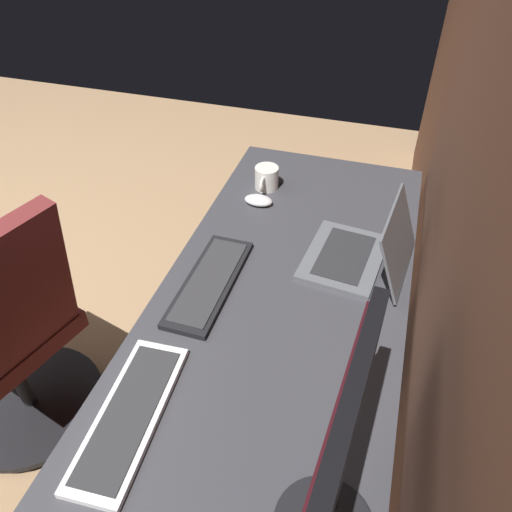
{
  "coord_description": "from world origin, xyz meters",
  "views": [
    {
      "loc": [
        0.98,
        2.19,
        1.79
      ],
      "look_at": [
        0.04,
        1.9,
        0.95
      ],
      "focal_mm": 35.33,
      "sensor_mm": 36.0,
      "label": 1
    }
  ],
  "objects_px": {
    "laptop_leftmost": "(365,251)",
    "keyboard_spare": "(130,415)",
    "coffee_mug": "(266,178)",
    "monitor_primary": "(334,467)",
    "drawer_pedestal": "(288,369)",
    "mouse_main": "(258,200)",
    "office_chair": "(10,344)",
    "keyboard_main": "(210,282)"
  },
  "relations": [
    {
      "from": "laptop_leftmost",
      "to": "keyboard_spare",
      "type": "relative_size",
      "value": 0.81
    },
    {
      "from": "keyboard_spare",
      "to": "coffee_mug",
      "type": "bearing_deg",
      "value": 178.19
    },
    {
      "from": "monitor_primary",
      "to": "laptop_leftmost",
      "type": "height_order",
      "value": "monitor_primary"
    },
    {
      "from": "drawer_pedestal",
      "to": "keyboard_spare",
      "type": "distance_m",
      "value": 0.71
    },
    {
      "from": "mouse_main",
      "to": "office_chair",
      "type": "height_order",
      "value": "office_chair"
    },
    {
      "from": "drawer_pedestal",
      "to": "laptop_leftmost",
      "type": "bearing_deg",
      "value": 134.7
    },
    {
      "from": "keyboard_main",
      "to": "mouse_main",
      "type": "xyz_separation_m",
      "value": [
        -0.45,
        0.02,
        0.01
      ]
    },
    {
      "from": "monitor_primary",
      "to": "mouse_main",
      "type": "bearing_deg",
      "value": -156.94
    },
    {
      "from": "monitor_primary",
      "to": "coffee_mug",
      "type": "xyz_separation_m",
      "value": [
        -1.15,
        -0.44,
        -0.2
      ]
    },
    {
      "from": "laptop_leftmost",
      "to": "mouse_main",
      "type": "distance_m",
      "value": 0.47
    },
    {
      "from": "mouse_main",
      "to": "keyboard_main",
      "type": "bearing_deg",
      "value": -2.36
    },
    {
      "from": "coffee_mug",
      "to": "office_chair",
      "type": "relative_size",
      "value": 0.13
    },
    {
      "from": "drawer_pedestal",
      "to": "coffee_mug",
      "type": "xyz_separation_m",
      "value": [
        -0.52,
        -0.23,
        0.43
      ]
    },
    {
      "from": "office_chair",
      "to": "keyboard_spare",
      "type": "bearing_deg",
      "value": 67.03
    },
    {
      "from": "monitor_primary",
      "to": "keyboard_spare",
      "type": "bearing_deg",
      "value": -102.93
    },
    {
      "from": "drawer_pedestal",
      "to": "keyboard_spare",
      "type": "bearing_deg",
      "value": -26.77
    },
    {
      "from": "laptop_leftmost",
      "to": "coffee_mug",
      "type": "relative_size",
      "value": 2.66
    },
    {
      "from": "laptop_leftmost",
      "to": "coffee_mug",
      "type": "distance_m",
      "value": 0.53
    },
    {
      "from": "keyboard_spare",
      "to": "keyboard_main",
      "type": "bearing_deg",
      "value": 177.88
    },
    {
      "from": "drawer_pedestal",
      "to": "coffee_mug",
      "type": "distance_m",
      "value": 0.71
    },
    {
      "from": "keyboard_main",
      "to": "office_chair",
      "type": "distance_m",
      "value": 0.75
    },
    {
      "from": "coffee_mug",
      "to": "mouse_main",
      "type": "bearing_deg",
      "value": 1.58
    },
    {
      "from": "monitor_primary",
      "to": "laptop_leftmost",
      "type": "bearing_deg",
      "value": -177.91
    },
    {
      "from": "monitor_primary",
      "to": "coffee_mug",
      "type": "height_order",
      "value": "monitor_primary"
    },
    {
      "from": "keyboard_spare",
      "to": "office_chair",
      "type": "bearing_deg",
      "value": -112.97
    },
    {
      "from": "laptop_leftmost",
      "to": "coffee_mug",
      "type": "height_order",
      "value": "laptop_leftmost"
    },
    {
      "from": "monitor_primary",
      "to": "laptop_leftmost",
      "type": "relative_size",
      "value": 1.54
    },
    {
      "from": "office_chair",
      "to": "keyboard_main",
      "type": "bearing_deg",
      "value": 107.09
    },
    {
      "from": "keyboard_main",
      "to": "office_chair",
      "type": "bearing_deg",
      "value": -72.91
    },
    {
      "from": "drawer_pedestal",
      "to": "keyboard_main",
      "type": "height_order",
      "value": "keyboard_main"
    },
    {
      "from": "keyboard_main",
      "to": "coffee_mug",
      "type": "bearing_deg",
      "value": 178.44
    },
    {
      "from": "coffee_mug",
      "to": "office_chair",
      "type": "bearing_deg",
      "value": -41.25
    },
    {
      "from": "drawer_pedestal",
      "to": "monitor_primary",
      "type": "relative_size",
      "value": 1.31
    },
    {
      "from": "laptop_leftmost",
      "to": "mouse_main",
      "type": "bearing_deg",
      "value": -118.28
    },
    {
      "from": "coffee_mug",
      "to": "office_chair",
      "type": "xyz_separation_m",
      "value": [
        0.77,
        -0.68,
        -0.32
      ]
    },
    {
      "from": "monitor_primary",
      "to": "mouse_main",
      "type": "relative_size",
      "value": 5.09
    },
    {
      "from": "monitor_primary",
      "to": "keyboard_spare",
      "type": "relative_size",
      "value": 1.24
    },
    {
      "from": "monitor_primary",
      "to": "keyboard_main",
      "type": "xyz_separation_m",
      "value": [
        -0.59,
        -0.46,
        -0.23
      ]
    },
    {
      "from": "keyboard_main",
      "to": "office_chair",
      "type": "relative_size",
      "value": 0.44
    },
    {
      "from": "office_chair",
      "to": "laptop_leftmost",
      "type": "bearing_deg",
      "value": 111.67
    },
    {
      "from": "monitor_primary",
      "to": "keyboard_spare",
      "type": "distance_m",
      "value": 0.54
    },
    {
      "from": "laptop_leftmost",
      "to": "mouse_main",
      "type": "relative_size",
      "value": 3.31
    }
  ]
}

